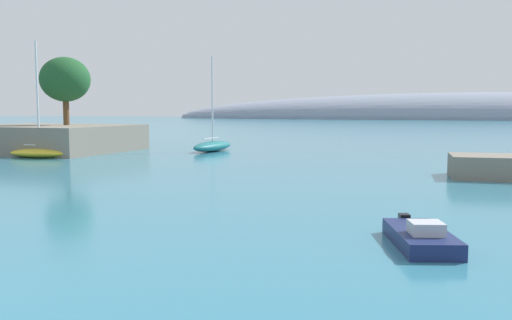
{
  "coord_description": "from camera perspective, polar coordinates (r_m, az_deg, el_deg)",
  "views": [
    {
      "loc": [
        13.27,
        -7.86,
        4.4
      ],
      "look_at": [
        2.14,
        22.25,
        1.39
      ],
      "focal_mm": 37.7,
      "sensor_mm": 36.0,
      "label": 1
    }
  ],
  "objects": [
    {
      "name": "motorboat_navy_foreground",
      "position": [
        18.34,
        17.07,
        -7.78
      ],
      "size": [
        2.81,
        4.44,
        0.92
      ],
      "rotation": [
        0.0,
        0.0,
        5.04
      ],
      "color": "navy",
      "rests_on": "water"
    },
    {
      "name": "sailboat_teal_near_shore",
      "position": [
        57.12,
        -4.62,
        1.54
      ],
      "size": [
        2.43,
        7.62,
        9.92
      ],
      "rotation": [
        0.0,
        0.0,
        1.53
      ],
      "color": "#1E6B70",
      "rests_on": "water"
    },
    {
      "name": "shore_outcrop",
      "position": [
        61.36,
        -21.21,
        2.18
      ],
      "size": [
        16.6,
        13.45,
        2.75
      ],
      "primitive_type": "cube",
      "color": "gray",
      "rests_on": "ground"
    },
    {
      "name": "distant_ridge",
      "position": [
        260.92,
        22.57,
        3.99
      ],
      "size": [
        299.48,
        50.85,
        24.23
      ],
      "primitive_type": "ellipsoid",
      "color": "gray",
      "rests_on": "ground"
    },
    {
      "name": "tree_clump_shore",
      "position": [
        61.65,
        -19.6,
        8.04
      ],
      "size": [
        5.29,
        5.29,
        7.26
      ],
      "color": "brown",
      "rests_on": "shore_outcrop"
    },
    {
      "name": "sailboat_yellow_mid_mooring",
      "position": [
        53.26,
        -21.99,
        0.84
      ],
      "size": [
        6.19,
        2.95,
        10.6
      ],
      "rotation": [
        0.0,
        0.0,
        0.13
      ],
      "color": "yellow",
      "rests_on": "water"
    }
  ]
}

